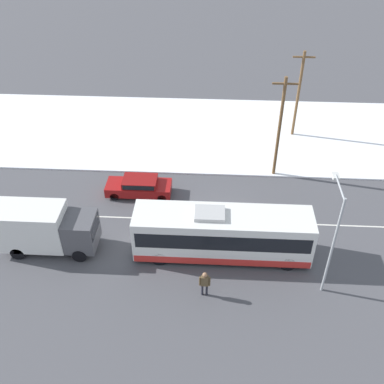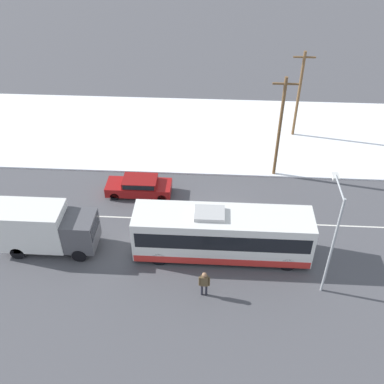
{
  "view_description": "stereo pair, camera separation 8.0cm",
  "coord_description": "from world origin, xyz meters",
  "px_view_note": "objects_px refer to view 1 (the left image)",
  "views": [
    {
      "loc": [
        -0.85,
        -23.43,
        20.48
      ],
      "look_at": [
        -2.24,
        1.36,
        1.4
      ],
      "focal_mm": 42.0,
      "sensor_mm": 36.0,
      "label": 1
    },
    {
      "loc": [
        -0.77,
        -23.43,
        20.48
      ],
      "look_at": [
        -2.24,
        1.36,
        1.4
      ],
      "focal_mm": 42.0,
      "sensor_mm": 36.0,
      "label": 2
    }
  ],
  "objects_px": {
    "box_truck": "(45,228)",
    "city_bus": "(222,234)",
    "pedestrian_at_stop": "(205,282)",
    "streetlamp": "(334,228)",
    "sedan_car": "(139,186)",
    "utility_pole_snowlot": "(298,94)",
    "utility_pole_roadside": "(280,127)"
  },
  "relations": [
    {
      "from": "city_bus",
      "to": "streetlamp",
      "type": "bearing_deg",
      "value": -20.07
    },
    {
      "from": "city_bus",
      "to": "box_truck",
      "type": "distance_m",
      "value": 11.05
    },
    {
      "from": "utility_pole_roadside",
      "to": "utility_pole_snowlot",
      "type": "distance_m",
      "value": 6.64
    },
    {
      "from": "box_truck",
      "to": "streetlamp",
      "type": "xyz_separation_m",
      "value": [
        16.89,
        -2.0,
        2.59
      ]
    },
    {
      "from": "pedestrian_at_stop",
      "to": "streetlamp",
      "type": "height_order",
      "value": "streetlamp"
    },
    {
      "from": "box_truck",
      "to": "streetlamp",
      "type": "distance_m",
      "value": 17.21
    },
    {
      "from": "city_bus",
      "to": "box_truck",
      "type": "bearing_deg",
      "value": -179.33
    },
    {
      "from": "city_bus",
      "to": "streetlamp",
      "type": "xyz_separation_m",
      "value": [
        5.84,
        -2.13,
        2.69
      ]
    },
    {
      "from": "streetlamp",
      "to": "utility_pole_roadside",
      "type": "distance_m",
      "value": 11.19
    },
    {
      "from": "utility_pole_roadside",
      "to": "city_bus",
      "type": "bearing_deg",
      "value": -114.51
    },
    {
      "from": "city_bus",
      "to": "sedan_car",
      "type": "xyz_separation_m",
      "value": [
        -6.07,
        5.82,
        -0.88
      ]
    },
    {
      "from": "box_truck",
      "to": "city_bus",
      "type": "bearing_deg",
      "value": 0.67
    },
    {
      "from": "sedan_car",
      "to": "pedestrian_at_stop",
      "type": "height_order",
      "value": "pedestrian_at_stop"
    },
    {
      "from": "utility_pole_roadside",
      "to": "streetlamp",
      "type": "bearing_deg",
      "value": -80.85
    },
    {
      "from": "sedan_car",
      "to": "utility_pole_snowlot",
      "type": "relative_size",
      "value": 0.62
    },
    {
      "from": "city_bus",
      "to": "utility_pole_snowlot",
      "type": "distance_m",
      "value": 16.58
    },
    {
      "from": "city_bus",
      "to": "utility_pole_roadside",
      "type": "height_order",
      "value": "utility_pole_roadside"
    },
    {
      "from": "box_truck",
      "to": "sedan_car",
      "type": "height_order",
      "value": "box_truck"
    },
    {
      "from": "pedestrian_at_stop",
      "to": "streetlamp",
      "type": "bearing_deg",
      "value": 10.48
    },
    {
      "from": "pedestrian_at_stop",
      "to": "streetlamp",
      "type": "relative_size",
      "value": 0.27
    },
    {
      "from": "pedestrian_at_stop",
      "to": "utility_pole_roadside",
      "type": "xyz_separation_m",
      "value": [
        5.02,
        12.31,
        3.14
      ]
    },
    {
      "from": "sedan_car",
      "to": "pedestrian_at_stop",
      "type": "bearing_deg",
      "value": 119.04
    },
    {
      "from": "pedestrian_at_stop",
      "to": "city_bus",
      "type": "bearing_deg",
      "value": 74.2
    },
    {
      "from": "pedestrian_at_stop",
      "to": "streetlamp",
      "type": "distance_m",
      "value": 7.64
    },
    {
      "from": "streetlamp",
      "to": "utility_pole_snowlot",
      "type": "height_order",
      "value": "utility_pole_snowlot"
    },
    {
      "from": "sedan_car",
      "to": "streetlamp",
      "type": "distance_m",
      "value": 14.77
    },
    {
      "from": "box_truck",
      "to": "utility_pole_snowlot",
      "type": "height_order",
      "value": "utility_pole_snowlot"
    },
    {
      "from": "utility_pole_roadside",
      "to": "utility_pole_snowlot",
      "type": "height_order",
      "value": "utility_pole_roadside"
    },
    {
      "from": "city_bus",
      "to": "pedestrian_at_stop",
      "type": "height_order",
      "value": "city_bus"
    },
    {
      "from": "sedan_car",
      "to": "pedestrian_at_stop",
      "type": "xyz_separation_m",
      "value": [
        5.11,
        -9.21,
        0.34
      ]
    },
    {
      "from": "utility_pole_snowlot",
      "to": "pedestrian_at_stop",
      "type": "bearing_deg",
      "value": -111.32
    },
    {
      "from": "streetlamp",
      "to": "utility_pole_snowlot",
      "type": "bearing_deg",
      "value": 88.55
    }
  ]
}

